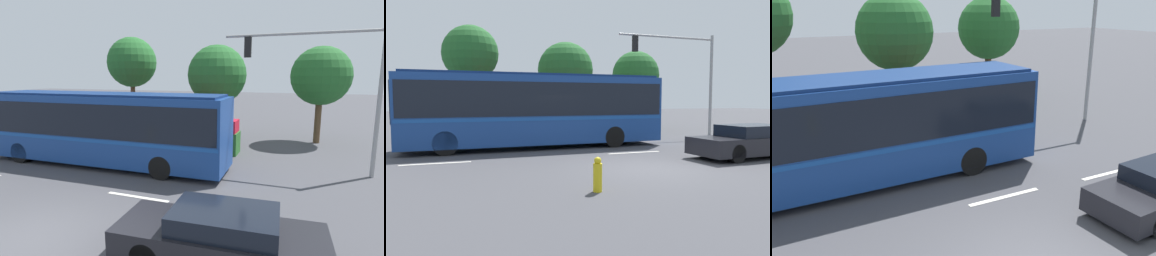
{
  "view_description": "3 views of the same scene",
  "coord_description": "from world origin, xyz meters",
  "views": [
    {
      "loc": [
        6.57,
        -5.41,
        4.25
      ],
      "look_at": [
        2.18,
        6.48,
        2.02
      ],
      "focal_mm": 28.18,
      "sensor_mm": 36.0,
      "label": 1
    },
    {
      "loc": [
        -6.03,
        -10.29,
        2.24
      ],
      "look_at": [
        -1.46,
        2.75,
        1.17
      ],
      "focal_mm": 33.89,
      "sensor_mm": 36.0,
      "label": 2
    },
    {
      "loc": [
        -4.75,
        -5.68,
        5.53
      ],
      "look_at": [
        1.26,
        5.94,
        1.46
      ],
      "focal_mm": 37.35,
      "sensor_mm": 36.0,
      "label": 3
    }
  ],
  "objects": [
    {
      "name": "flowering_hedge",
      "position": [
        -0.61,
        10.38,
        0.91
      ],
      "size": [
        8.06,
        1.23,
        1.86
      ],
      "color": "#286028",
      "rests_on": "ground"
    },
    {
      "name": "fire_hydrant",
      "position": [
        -2.69,
        -2.22,
        0.41
      ],
      "size": [
        0.22,
        0.22,
        0.86
      ],
      "color": "gold",
      "rests_on": "ground"
    },
    {
      "name": "lane_stripe_mid",
      "position": [
        -6.6,
        3.28,
        0.01
      ],
      "size": [
        2.4,
        0.16,
        0.01
      ],
      "primitive_type": "cube",
      "color": "silver",
      "rests_on": "ground"
    },
    {
      "name": "sedan_foreground",
      "position": [
        4.97,
        0.77,
        0.62
      ],
      "size": [
        4.87,
        2.13,
        1.28
      ],
      "rotation": [
        0.0,
        0.0,
        3.2
      ],
      "color": "black",
      "rests_on": "ground"
    },
    {
      "name": "traffic_light_pole",
      "position": [
        7.72,
        8.62,
        4.28
      ],
      "size": [
        6.49,
        0.24,
        6.26
      ],
      "rotation": [
        0.0,
        0.0,
        3.14
      ],
      "color": "gray",
      "rests_on": "ground"
    },
    {
      "name": "ground_plane",
      "position": [
        0.0,
        0.0,
        0.0
      ],
      "size": [
        140.0,
        140.0,
        0.0
      ],
      "primitive_type": "plane",
      "color": "#444449"
    },
    {
      "name": "street_tree_centre",
      "position": [
        1.34,
        13.34,
        4.25
      ],
      "size": [
        3.74,
        3.74,
        6.14
      ],
      "color": "brown",
      "rests_on": "ground"
    },
    {
      "name": "city_bus",
      "position": [
        -2.27,
        6.34,
        1.95
      ],
      "size": [
        12.07,
        2.77,
        3.43
      ],
      "rotation": [
        0.0,
        0.0,
        3.16
      ],
      "color": "navy",
      "rests_on": "ground"
    },
    {
      "name": "street_tree_right",
      "position": [
        7.51,
        14.89,
        4.18
      ],
      "size": [
        3.6,
        3.6,
        6.0
      ],
      "color": "brown",
      "rests_on": "ground"
    },
    {
      "name": "lane_stripe_far",
      "position": [
        1.29,
        3.35,
        0.01
      ],
      "size": [
        2.4,
        0.16,
        0.01
      ],
      "primitive_type": "cube",
      "color": "silver",
      "rests_on": "ground"
    },
    {
      "name": "lane_stripe_near",
      "position": [
        5.44,
        3.19,
        0.01
      ],
      "size": [
        2.4,
        0.16,
        0.01
      ],
      "primitive_type": "cube",
      "color": "silver",
      "rests_on": "ground"
    },
    {
      "name": "street_tree_left",
      "position": [
        -4.83,
        13.34,
        5.1
      ],
      "size": [
        3.44,
        3.44,
        6.85
      ],
      "color": "brown",
      "rests_on": "ground"
    }
  ]
}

